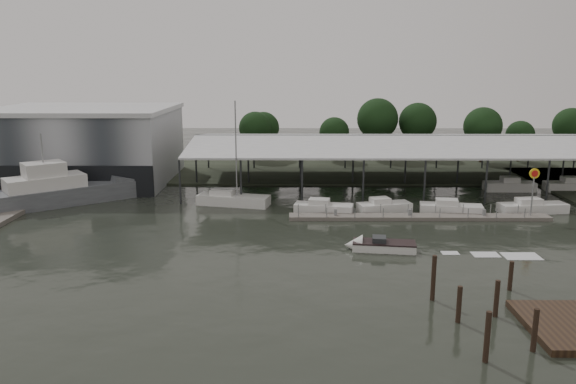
{
  "coord_description": "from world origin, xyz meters",
  "views": [
    {
      "loc": [
        1.3,
        -48.5,
        16.15
      ],
      "look_at": [
        0.86,
        11.97,
        2.5
      ],
      "focal_mm": 35.0,
      "sensor_mm": 36.0,
      "label": 1
    }
  ],
  "objects_px": {
    "shell_fuel_sign": "(534,183)",
    "white_sailboat": "(232,200)",
    "grey_trawler": "(57,191)",
    "speedboat_underway": "(378,246)"
  },
  "relations": [
    {
      "from": "white_sailboat",
      "to": "speedboat_underway",
      "type": "bearing_deg",
      "value": -35.42
    },
    {
      "from": "grey_trawler",
      "to": "shell_fuel_sign",
      "type": "bearing_deg",
      "value": -44.2
    },
    {
      "from": "speedboat_underway",
      "to": "white_sailboat",
      "type": "bearing_deg",
      "value": -40.52
    },
    {
      "from": "shell_fuel_sign",
      "to": "white_sailboat",
      "type": "height_order",
      "value": "white_sailboat"
    },
    {
      "from": "shell_fuel_sign",
      "to": "speedboat_underway",
      "type": "relative_size",
      "value": 0.32
    },
    {
      "from": "white_sailboat",
      "to": "shell_fuel_sign",
      "type": "bearing_deg",
      "value": 2.42
    },
    {
      "from": "shell_fuel_sign",
      "to": "grey_trawler",
      "type": "xyz_separation_m",
      "value": [
        -53.61,
        6.22,
        -2.35
      ]
    },
    {
      "from": "shell_fuel_sign",
      "to": "white_sailboat",
      "type": "distance_m",
      "value": 33.47
    },
    {
      "from": "shell_fuel_sign",
      "to": "speedboat_underway",
      "type": "xyz_separation_m",
      "value": [
        -17.98,
        -10.54,
        -3.53
      ]
    },
    {
      "from": "shell_fuel_sign",
      "to": "white_sailboat",
      "type": "xyz_separation_m",
      "value": [
        -32.76,
        6.03,
        -3.27
      ]
    }
  ]
}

